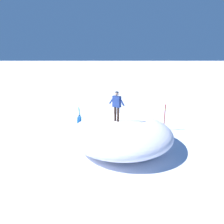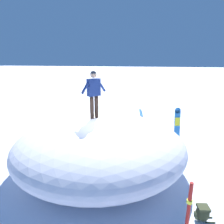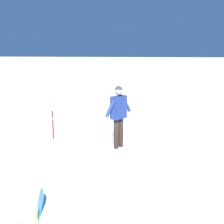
# 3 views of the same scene
# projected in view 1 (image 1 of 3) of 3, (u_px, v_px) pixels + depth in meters

# --- Properties ---
(ground) EXTENTS (240.00, 240.00, 0.00)m
(ground) POSITION_uv_depth(u_px,v_px,m) (125.00, 145.00, 12.58)
(ground) COLOR white
(snow_mound) EXTENTS (8.41, 8.43, 1.77)m
(snow_mound) POSITION_uv_depth(u_px,v_px,m) (121.00, 133.00, 12.06)
(snow_mound) COLOR white
(snow_mound) RESTS_ON ground
(snowboarder_standing) EXTENTS (0.67, 0.88, 1.72)m
(snowboarder_standing) POSITION_uv_depth(u_px,v_px,m) (117.00, 103.00, 11.21)
(snowboarder_standing) COLOR black
(snowboarder_standing) RESTS_ON snow_mound
(snowboard_primary_upright) EXTENTS (0.49, 0.45, 1.64)m
(snowboard_primary_upright) POSITION_uv_depth(u_px,v_px,m) (79.00, 126.00, 13.26)
(snowboard_primary_upright) COLOR #2672BF
(snowboard_primary_upright) RESTS_ON ground
(snowboard_secondary_upright) EXTENTS (0.34, 0.30, 1.74)m
(snowboard_secondary_upright) POSITION_uv_depth(u_px,v_px,m) (80.00, 118.00, 14.74)
(snowboard_secondary_upright) COLOR #2672BF
(snowboard_secondary_upright) RESTS_ON ground
(backpack_near) EXTENTS (0.52, 0.36, 0.41)m
(backpack_near) POSITION_uv_depth(u_px,v_px,m) (142.00, 125.00, 15.37)
(backpack_near) COLOR #383D23
(backpack_near) RESTS_ON ground
(trail_marker_pole) EXTENTS (0.10, 0.10, 1.96)m
(trail_marker_pole) POSITION_uv_depth(u_px,v_px,m) (165.00, 117.00, 14.59)
(trail_marker_pole) COLOR #A51E19
(trail_marker_pole) RESTS_ON ground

